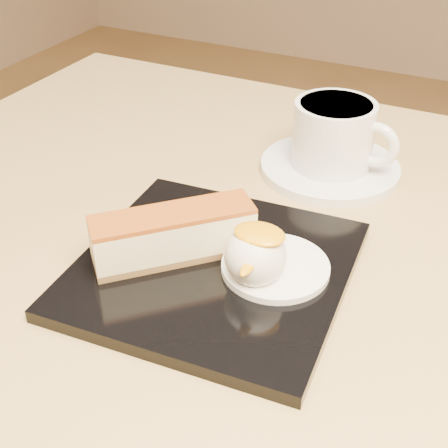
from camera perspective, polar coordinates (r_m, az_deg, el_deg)
The scene contains 9 objects.
table at distance 0.66m, azimuth -2.26°, elevation -13.29°, with size 0.80×0.80×0.72m.
dessert_plate at distance 0.53m, azimuth -0.96°, elevation -4.14°, with size 0.22×0.22×0.01m, color black.
cheesecake at distance 0.52m, azimuth -4.65°, elevation -0.97°, with size 0.12×0.12×0.04m.
cream_smear at distance 0.52m, azimuth 4.72°, elevation -3.94°, with size 0.09×0.09×0.01m, color white.
ice_cream_scoop at distance 0.49m, azimuth 2.88°, elevation -2.91°, with size 0.05×0.05×0.05m, color white.
mango_sauce at distance 0.48m, azimuth 3.26°, elevation -0.91°, with size 0.04×0.03×0.01m, color orange.
mint_sprig at distance 0.54m, azimuth 2.87°, elevation -1.33°, with size 0.03×0.02×0.00m.
saucer at distance 0.69m, azimuth 9.64°, elevation 5.12°, with size 0.15×0.15×0.01m, color white.
coffee_cup at distance 0.67m, azimuth 10.14°, elevation 8.14°, with size 0.11×0.09×0.07m.
Camera 1 is at (0.22, -0.39, 1.05)m, focal length 50.00 mm.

